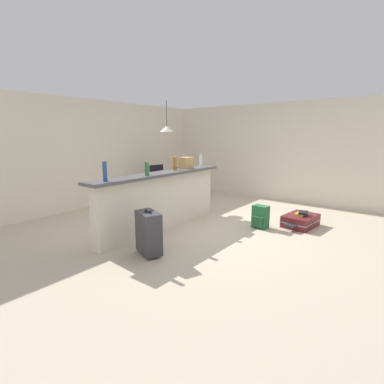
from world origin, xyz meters
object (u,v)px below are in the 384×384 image
Objects in this scene: bottle_white at (201,161)px; bottle_amber at (175,164)px; suitcase_upright_charcoal at (149,232)px; bottle_green at (147,169)px; dining_table at (167,177)px; grocery_bag at (186,163)px; dining_chair_far_side at (155,180)px; dining_chair_near_partition at (183,185)px; bottle_blue at (105,172)px; suitcase_flat_maroon at (300,221)px; backpack_green at (260,217)px; pendant_lamp at (167,129)px; book_stack at (302,213)px.

bottle_amber is at bearing 179.58° from bottle_white.
bottle_white is 2.41m from suitcase_upright_charcoal.
dining_table is (2.04, 1.44, -0.50)m from bottle_green.
grocery_bag is 2.12m from dining_chair_far_side.
bottle_amber is 1.91m from dining_table.
bottle_white is 1.52m from dining_table.
dining_chair_near_partition reaches higher than suitcase_upright_charcoal.
bottle_blue reaches higher than dining_table.
bottle_blue is at bearing -162.78° from dining_chair_near_partition.
dining_chair_far_side is at bearing 90.45° from suitcase_flat_maroon.
dining_chair_near_partition is 2.93m from suitcase_upright_charcoal.
bottle_white is 0.27× the size of dining_chair_near_partition.
bottle_amber is 0.59× the size of backpack_green.
suitcase_flat_maroon is 1.28× the size of suitcase_upright_charcoal.
bottle_amber reaches higher than dining_chair_near_partition.
grocery_bag is at bearing 175.21° from bottle_white.
bottle_blue reaches higher than suitcase_flat_maroon.
pendant_lamp is 3.71m from suitcase_flat_maroon.
pendant_lamp reaches higher than bottle_green.
bottle_green is at bearing -176.93° from bottle_white.
bottle_blue is at bearing -146.29° from dining_chair_far_side.
pendant_lamp is 3.20m from backpack_green.
dining_chair_far_side is at bearing 43.71° from suitcase_upright_charcoal.
suitcase_flat_maroon is at bearing -56.37° from bottle_amber.
bottle_white reaches higher than dining_chair_near_partition.
dining_chair_near_partition is 1.19× the size of pendant_lamp.
bottle_green reaches higher than backpack_green.
bottle_amber reaches higher than backpack_green.
bottle_blue is at bearing 178.95° from bottle_green.
bottle_amber is 0.82m from bottle_white.
suitcase_upright_charcoal is at bearing -142.01° from dining_table.
backpack_green is (2.37, -1.33, -0.98)m from bottle_blue.
bottle_blue is 0.67× the size of backpack_green.
grocery_bag is at bearing 114.97° from suitcase_flat_maroon.
bottle_blue is 3.64m from suitcase_flat_maroon.
backpack_green is 0.63× the size of suitcase_upright_charcoal.
backpack_green is 1.68× the size of book_stack.
dining_chair_near_partition is (2.79, 0.86, -0.67)m from bottle_blue.
suitcase_flat_maroon is 3.44× the size of book_stack.
dining_table is at bearing 26.73° from bottle_blue.
book_stack is at bearing -88.46° from pendant_lamp.
bottle_green reaches higher than dining_chair_far_side.
bottle_blue is 1.08× the size of grocery_bag.
dining_chair_far_side is at bearing 63.50° from grocery_bag.
bottle_white is 0.95× the size of grocery_bag.
backpack_green is (-0.54, 0.57, 0.09)m from suitcase_flat_maroon.
bottle_amber is 1.72m from suitcase_upright_charcoal.
bottle_blue is at bearing 146.42° from book_stack.
grocery_bag is 0.33× the size of pendant_lamp.
suitcase_upright_charcoal is 2.95m from book_stack.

